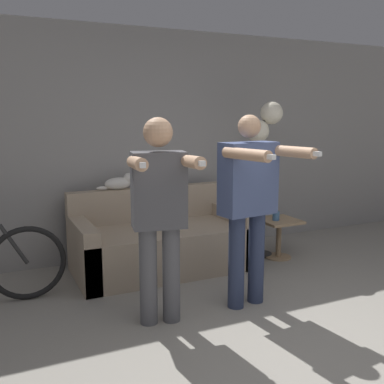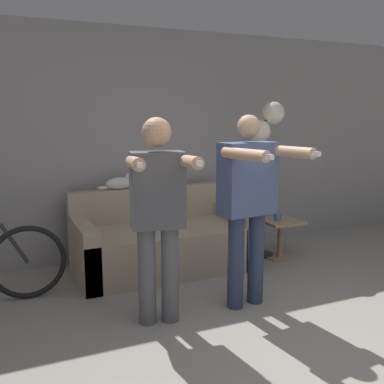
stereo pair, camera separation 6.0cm
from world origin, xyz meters
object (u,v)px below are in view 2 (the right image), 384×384
Objects in this scene: couch at (162,243)px; side_table at (280,231)px; cat at (121,182)px; cup at (277,216)px; floor_lamp at (266,130)px; person_left at (158,208)px; person_right at (249,197)px.

couch is 1.38m from side_table.
cup is (1.64, -0.59, -0.41)m from cat.
floor_lamp reaches higher than cat.
floor_lamp reaches higher than person_left.
floor_lamp is (1.25, -0.05, 1.18)m from couch.
person_left is 2.06m from cup.
cat is at bearing 95.99° from person_left.
couch is at bearing 79.34° from person_left.
person_left is at bearing -111.44° from couch.
person_left is 2.16m from side_table.
side_table is (0.12, -0.18, -1.14)m from floor_lamp.
person_right is (0.81, 0.00, 0.02)m from person_left.
person_right is at bearing -136.77° from side_table.
cat is 0.23× the size of floor_lamp.
cup is (1.31, -0.24, 0.22)m from couch.
person_right reaches higher than person_left.
floor_lamp is 17.21× the size of cup.
couch is 1.12× the size of person_right.
couch is 1.41m from person_right.
cup reaches higher than side_table.
couch is at bearing -46.45° from cat.
cup is at bearing 38.97° from person_left.
person_right is at bearing 10.88° from person_left.
couch is at bearing 177.79° from floor_lamp.
person_right is at bearing -66.27° from cat.
floor_lamp is (1.71, 1.14, 0.52)m from person_left.
couch reaches higher than cup.
couch is 4.44× the size of cat.
person_right is 1.54m from side_table.
floor_lamp is (0.91, 1.14, 0.51)m from person_right.
person_left is at bearing -94.79° from cat.
cat is 0.91× the size of side_table.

